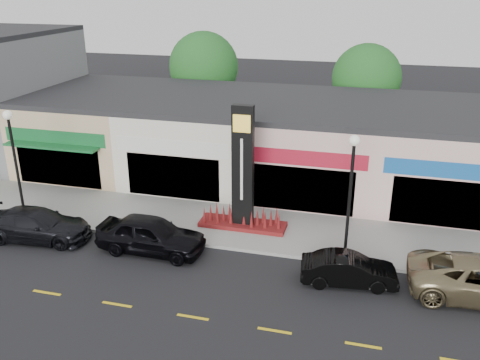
{
  "coord_description": "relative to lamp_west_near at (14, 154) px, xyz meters",
  "views": [
    {
      "loc": [
        8.51,
        -17.24,
        11.32
      ],
      "look_at": [
        2.92,
        4.0,
        2.63
      ],
      "focal_mm": 38.0,
      "sensor_mm": 36.0,
      "label": 1
    }
  ],
  "objects": [
    {
      "name": "shop_cream",
      "position": [
        6.5,
        8.97,
        -1.08
      ],
      "size": [
        7.0,
        10.01,
        4.8
      ],
      "color": "beige",
      "rests_on": "ground"
    },
    {
      "name": "tree_rear_mid",
      "position": [
        16.0,
        17.0,
        1.41
      ],
      "size": [
        4.8,
        4.8,
        7.29
      ],
      "color": "#382619",
      "rests_on": "ground"
    },
    {
      "name": "shop_pink_e",
      "position": [
        20.5,
        8.97,
        -1.08
      ],
      "size": [
        7.0,
        10.01,
        4.8
      ],
      "color": "#D1A69F",
      "rests_on": "ground"
    },
    {
      "name": "lamp_west_near",
      "position": [
        0.0,
        0.0,
        0.0
      ],
      "size": [
        0.44,
        0.44,
        5.47
      ],
      "color": "black",
      "rests_on": "sidewalk"
    },
    {
      "name": "shop_beige",
      "position": [
        -0.5,
        8.96,
        -1.08
      ],
      "size": [
        7.0,
        10.85,
        4.8
      ],
      "color": "tan",
      "rests_on": "ground"
    },
    {
      "name": "shop_pink_w",
      "position": [
        13.5,
        8.97,
        -1.08
      ],
      "size": [
        7.0,
        10.01,
        4.8
      ],
      "color": "#D1A69F",
      "rests_on": "ground"
    },
    {
      "name": "car_black_conv",
      "position": [
        16.26,
        -1.85,
        -2.85
      ],
      "size": [
        1.77,
        3.92,
        1.25
      ],
      "primitive_type": "imported",
      "rotation": [
        0.0,
        0.0,
        1.69
      ],
      "color": "black",
      "rests_on": "ground"
    },
    {
      "name": "pylon_sign",
      "position": [
        11.0,
        1.7,
        -1.2
      ],
      "size": [
        4.2,
        1.3,
        6.0
      ],
      "color": "#5B0F17",
      "rests_on": "sidewalk"
    },
    {
      "name": "ground",
      "position": [
        8.0,
        -2.5,
        -3.48
      ],
      "size": [
        120.0,
        120.0,
        0.0
      ],
      "primitive_type": "plane",
      "color": "black",
      "rests_on": "ground"
    },
    {
      "name": "lamp_east_near",
      "position": [
        16.0,
        0.0,
        0.0
      ],
      "size": [
        0.44,
        0.44,
        5.47
      ],
      "color": "black",
      "rests_on": "sidewalk"
    },
    {
      "name": "car_black_sedan",
      "position": [
        7.61,
        -1.43,
        -2.65
      ],
      "size": [
        2.06,
        4.89,
        1.65
      ],
      "primitive_type": "imported",
      "rotation": [
        0.0,
        0.0,
        1.55
      ],
      "color": "black",
      "rests_on": "ground"
    },
    {
      "name": "tree_rear_west",
      "position": [
        4.0,
        17.0,
        1.74
      ],
      "size": [
        5.2,
        5.2,
        7.83
      ],
      "color": "#382619",
      "rests_on": "ground"
    },
    {
      "name": "sidewalk",
      "position": [
        8.0,
        1.85,
        -3.4
      ],
      "size": [
        52.0,
        4.3,
        0.15
      ],
      "primitive_type": "cube",
      "color": "gray",
      "rests_on": "ground"
    },
    {
      "name": "curb",
      "position": [
        8.0,
        -0.4,
        -3.4
      ],
      "size": [
        52.0,
        0.2,
        0.15
      ],
      "primitive_type": "cube",
      "color": "gray",
      "rests_on": "ground"
    },
    {
      "name": "car_dark_sedan",
      "position": [
        2.0,
        -1.72,
        -2.75
      ],
      "size": [
        2.52,
        5.2,
        1.46
      ],
      "primitive_type": "imported",
      "rotation": [
        0.0,
        0.0,
        1.67
      ],
      "color": "black",
      "rests_on": "ground"
    }
  ]
}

